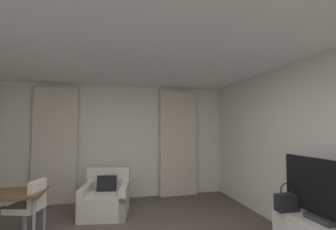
{
  "coord_description": "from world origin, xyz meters",
  "views": [
    {
      "loc": [
        -0.24,
        -2.62,
        1.62
      ],
      "look_at": [
        0.71,
        1.26,
        1.83
      ],
      "focal_mm": 25.32,
      "sensor_mm": 36.0,
      "label": 1
    }
  ],
  "objects_px": {
    "armchair": "(106,199)",
    "desk_chair": "(28,215)",
    "handbag_primary": "(287,202)",
    "tv_flatscreen": "(321,191)"
  },
  "relations": [
    {
      "from": "armchair",
      "to": "handbag_primary",
      "type": "bearing_deg",
      "value": -39.41
    },
    {
      "from": "armchair",
      "to": "desk_chair",
      "type": "xyz_separation_m",
      "value": [
        -1.04,
        -0.92,
        0.12
      ]
    },
    {
      "from": "tv_flatscreen",
      "to": "handbag_primary",
      "type": "bearing_deg",
      "value": 108.98
    },
    {
      "from": "armchair",
      "to": "tv_flatscreen",
      "type": "bearing_deg",
      "value": -43.15
    },
    {
      "from": "desk_chair",
      "to": "tv_flatscreen",
      "type": "relative_size",
      "value": 0.82
    },
    {
      "from": "tv_flatscreen",
      "to": "armchair",
      "type": "bearing_deg",
      "value": 136.85
    },
    {
      "from": "tv_flatscreen",
      "to": "desk_chair",
      "type": "bearing_deg",
      "value": 158.14
    },
    {
      "from": "armchair",
      "to": "desk_chair",
      "type": "distance_m",
      "value": 1.4
    },
    {
      "from": "armchair",
      "to": "handbag_primary",
      "type": "xyz_separation_m",
      "value": [
        2.36,
        -1.94,
        0.36
      ]
    },
    {
      "from": "desk_chair",
      "to": "handbag_primary",
      "type": "xyz_separation_m",
      "value": [
        3.4,
        -1.02,
        0.24
      ]
    }
  ]
}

